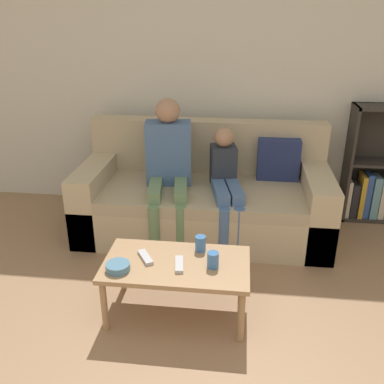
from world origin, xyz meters
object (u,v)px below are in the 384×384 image
couch (205,199)px  snack_bowl (118,267)px  tv_remote_1 (179,264)px  tv_remote_0 (145,257)px  cup_near (213,260)px  bookshelf (381,174)px  cup_far (200,243)px  coffee_table (176,268)px  person_child (226,182)px  person_adult (168,160)px

couch → snack_bowl: 1.35m
couch → tv_remote_1: couch is taller
tv_remote_0 → tv_remote_1: size_ratio=0.97×
cup_near → tv_remote_1: cup_near is taller
bookshelf → cup_far: 2.09m
coffee_table → tv_remote_1: bearing=-57.4°
couch → bookshelf: bookshelf is taller
bookshelf → coffee_table: (-1.65, -1.60, -0.08)m
person_child → tv_remote_1: size_ratio=5.32×
person_adult → tv_remote_1: 1.16m
couch → coffee_table: 1.16m
bookshelf → person_child: bearing=-156.6°
person_adult → person_child: bearing=-15.3°
coffee_table → bookshelf: bearing=44.2°
cup_near → tv_remote_0: (-0.43, 0.04, -0.04)m
cup_near → tv_remote_0: cup_near is taller
cup_far → tv_remote_1: cup_far is taller
bookshelf → snack_bowl: size_ratio=7.26×
tv_remote_0 → bookshelf: bearing=9.3°
tv_remote_0 → tv_remote_1: same height
cup_far → tv_remote_1: bearing=-119.6°
snack_bowl → bookshelf: bearing=41.0°
couch → cup_far: 1.01m
coffee_table → tv_remote_0: size_ratio=5.29×
cup_near → bookshelf: bearing=48.9°
person_adult → cup_far: 1.00m
person_child → tv_remote_0: 1.09m
couch → cup_far: (0.06, -1.00, 0.14)m
person_child → cup_far: (-0.12, -0.84, -0.09)m
cup_near → person_child: bearing=88.4°
cup_far → bookshelf: bearing=43.7°
coffee_table → cup_near: size_ratio=8.91×
couch → snack_bowl: bearing=-107.6°
tv_remote_0 → person_child: bearing=33.9°
person_adult → tv_remote_1: bearing=-84.8°
cup_near → snack_bowl: bearing=-170.1°
tv_remote_0 → snack_bowl: (-0.14, -0.14, 0.01)m
cup_near → tv_remote_0: 0.43m
coffee_table → person_adult: 1.14m
couch → person_child: bearing=-40.9°
person_adult → tv_remote_0: (0.03, -1.05, -0.27)m
cup_near → tv_remote_1: bearing=-176.8°
snack_bowl → tv_remote_1: bearing=13.6°
cup_far → tv_remote_0: bearing=-157.1°
bookshelf → cup_far: bookshelf is taller
bookshelf → cup_near: 2.16m
person_child → tv_remote_1: (-0.23, -1.04, -0.13)m
person_adult → cup_far: (0.36, -0.91, -0.23)m
couch → person_child: person_child is taller
person_adult → person_child: size_ratio=1.25×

